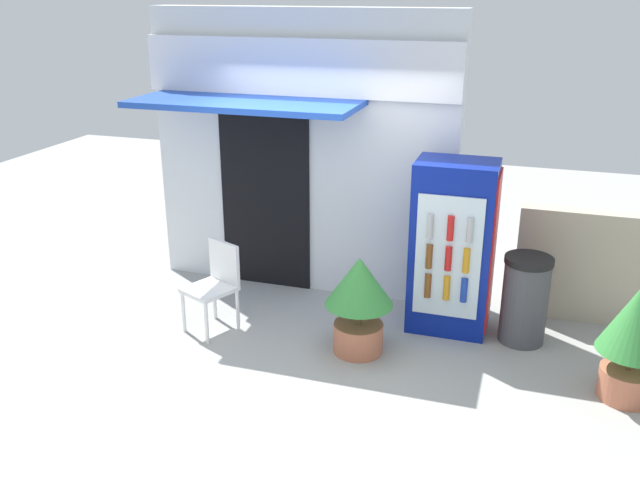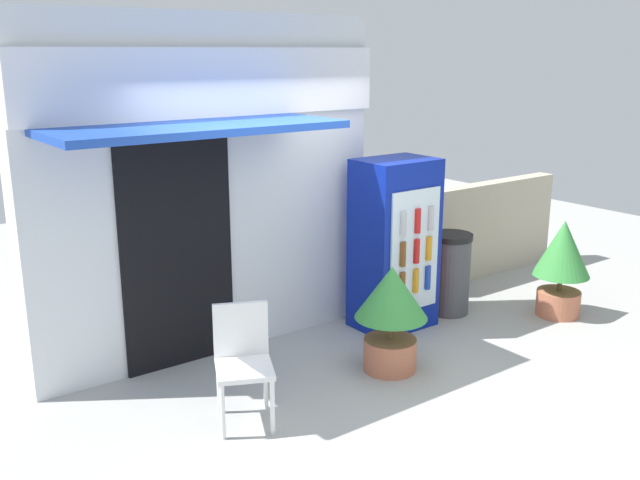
{
  "view_description": "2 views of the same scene",
  "coord_description": "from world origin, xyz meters",
  "px_view_note": "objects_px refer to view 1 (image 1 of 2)",
  "views": [
    {
      "loc": [
        1.97,
        -5.36,
        3.25
      ],
      "look_at": [
        0.06,
        0.56,
        0.94
      ],
      "focal_mm": 38.45,
      "sensor_mm": 36.0,
      "label": 1
    },
    {
      "loc": [
        -3.36,
        -4.06,
        2.74
      ],
      "look_at": [
        0.15,
        0.69,
        1.15
      ],
      "focal_mm": 39.72,
      "sensor_mm": 36.0,
      "label": 2
    }
  ],
  "objects_px": {
    "drink_cooler": "(453,247)",
    "potted_plant_near_shop": "(359,296)",
    "potted_plant_curbside": "(635,333)",
    "plastic_chair": "(216,281)",
    "trash_bin": "(525,299)"
  },
  "relations": [
    {
      "from": "drink_cooler",
      "to": "potted_plant_curbside",
      "type": "bearing_deg",
      "value": -27.59
    },
    {
      "from": "potted_plant_curbside",
      "to": "trash_bin",
      "type": "relative_size",
      "value": 1.19
    },
    {
      "from": "potted_plant_curbside",
      "to": "trash_bin",
      "type": "bearing_deg",
      "value": 139.17
    },
    {
      "from": "drink_cooler",
      "to": "potted_plant_near_shop",
      "type": "height_order",
      "value": "drink_cooler"
    },
    {
      "from": "drink_cooler",
      "to": "trash_bin",
      "type": "relative_size",
      "value": 1.97
    },
    {
      "from": "potted_plant_near_shop",
      "to": "trash_bin",
      "type": "relative_size",
      "value": 1.09
    },
    {
      "from": "potted_plant_near_shop",
      "to": "trash_bin",
      "type": "distance_m",
      "value": 1.62
    },
    {
      "from": "drink_cooler",
      "to": "plastic_chair",
      "type": "xyz_separation_m",
      "value": [
        -2.21,
        -0.74,
        -0.34
      ]
    },
    {
      "from": "potted_plant_curbside",
      "to": "plastic_chair",
      "type": "bearing_deg",
      "value": 178.53
    },
    {
      "from": "drink_cooler",
      "to": "potted_plant_near_shop",
      "type": "distance_m",
      "value": 1.1
    },
    {
      "from": "drink_cooler",
      "to": "potted_plant_curbside",
      "type": "height_order",
      "value": "drink_cooler"
    },
    {
      "from": "plastic_chair",
      "to": "potted_plant_near_shop",
      "type": "height_order",
      "value": "potted_plant_near_shop"
    },
    {
      "from": "drink_cooler",
      "to": "potted_plant_near_shop",
      "type": "bearing_deg",
      "value": -133.87
    },
    {
      "from": "drink_cooler",
      "to": "plastic_chair",
      "type": "bearing_deg",
      "value": -161.5
    },
    {
      "from": "plastic_chair",
      "to": "potted_plant_curbside",
      "type": "distance_m",
      "value": 3.81
    }
  ]
}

